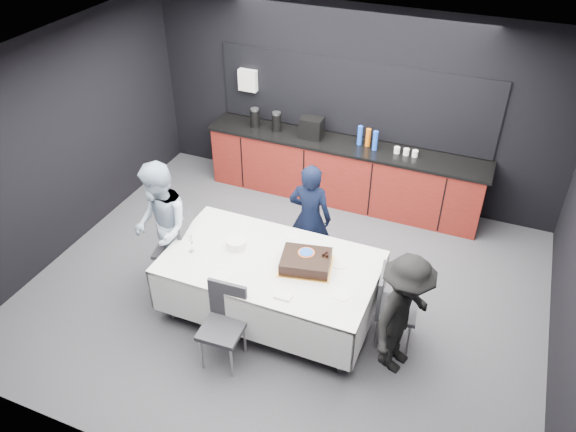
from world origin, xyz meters
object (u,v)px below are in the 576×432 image
object	(u,v)px
cake_assembly	(306,261)
champagne_flute	(190,240)
party_table	(271,271)
person_left	(161,228)
chair_right	(390,302)
plate_stack	(236,243)
person_right	(404,315)
person_center	(310,218)
chair_near	(225,319)
chair_left	(179,245)

from	to	relation	value
cake_assembly	champagne_flute	size ratio (longest dim) A/B	2.86
party_table	person_left	world-z (taller)	person_left
champagne_flute	chair_right	world-z (taller)	champagne_flute
cake_assembly	plate_stack	size ratio (longest dim) A/B	2.86
party_table	champagne_flute	world-z (taller)	champagne_flute
person_right	person_center	bearing A→B (deg)	66.94
cake_assembly	person_center	size ratio (longest dim) A/B	0.44
party_table	cake_assembly	distance (m)	0.45
chair_near	person_center	bearing A→B (deg)	80.99
person_left	person_right	distance (m)	2.91
person_center	person_left	size ratio (longest dim) A/B	0.89
plate_stack	chair_near	bearing A→B (deg)	-72.26
chair_left	chair_right	xyz separation A→B (m)	(2.57, 0.01, 0.00)
person_right	person_left	bearing A→B (deg)	102.32
cake_assembly	champagne_flute	bearing A→B (deg)	-169.02
chair_right	person_center	size ratio (longest dim) A/B	0.63
chair_left	person_center	size ratio (longest dim) A/B	0.63
champagne_flute	chair_left	xyz separation A→B (m)	(-0.38, 0.31, -0.40)
party_table	chair_right	xyz separation A→B (m)	(1.32, 0.13, -0.11)
person_center	person_left	bearing A→B (deg)	28.60
party_table	chair_right	distance (m)	1.33
plate_stack	person_left	bearing A→B (deg)	-176.15
chair_left	person_left	distance (m)	0.34
champagne_flute	person_center	size ratio (longest dim) A/B	0.15
person_center	person_right	bearing A→B (deg)	136.22
chair_right	chair_near	xyz separation A→B (m)	(-1.50, -0.88, 0.00)
chair_near	person_left	bearing A→B (deg)	147.67
chair_near	person_right	world-z (taller)	person_right
champagne_flute	chair_right	bearing A→B (deg)	8.09
plate_stack	person_center	xyz separation A→B (m)	(0.54, 0.90, -0.10)
party_table	cake_assembly	bearing A→B (deg)	9.10
cake_assembly	person_center	distance (m)	0.97
chair_left	party_table	bearing A→B (deg)	-5.61
party_table	person_center	bearing A→B (deg)	84.76
chair_left	chair_near	world-z (taller)	same
cake_assembly	person_right	distance (m)	1.16
plate_stack	champagne_flute	bearing A→B (deg)	-148.53
chair_near	person_right	size ratio (longest dim) A/B	0.65
person_center	party_table	bearing A→B (deg)	80.19
plate_stack	person_center	size ratio (longest dim) A/B	0.15
champagne_flute	person_right	world-z (taller)	person_right
cake_assembly	champagne_flute	world-z (taller)	champagne_flute
chair_right	person_center	bearing A→B (deg)	145.22
plate_stack	person_left	size ratio (longest dim) A/B	0.14
party_table	cake_assembly	size ratio (longest dim) A/B	3.62
cake_assembly	chair_left	distance (m)	1.67
person_center	person_right	world-z (taller)	person_center
party_table	person_left	xyz separation A→B (m)	(-1.39, 0.01, 0.18)
champagne_flute	chair_near	bearing A→B (deg)	-39.28
person_left	champagne_flute	bearing A→B (deg)	30.44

